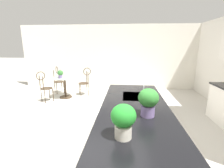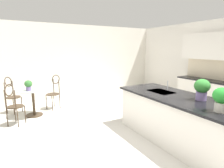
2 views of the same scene
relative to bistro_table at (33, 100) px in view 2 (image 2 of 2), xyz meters
name	(u,v)px [view 2 (image 2 of 2)]	position (x,y,z in m)	size (l,w,h in m)	color
ground_plane	(135,146)	(2.69, 1.48, -0.45)	(40.00, 40.00, 0.00)	beige
wall_left_window	(68,61)	(-1.57, 1.48, 0.90)	(0.12, 7.80, 2.70)	silver
kitchen_island	(180,120)	(2.99, 2.33, 0.02)	(2.80, 1.06, 0.92)	white
back_counter_run	(218,96)	(2.29, 4.68, 0.05)	(2.44, 0.64, 1.52)	white
upper_cabinet_run	(223,46)	(2.29, 4.66, 1.45)	(2.40, 0.36, 0.76)	white
bistro_table	(33,100)	(0.00, 0.00, 0.00)	(0.80, 0.80, 0.74)	#3D2D1E
chair_near_window	(54,90)	(-0.37, 0.64, 0.13)	(0.51, 0.52, 1.04)	#3D2D1E
chair_by_island	(13,103)	(0.51, -0.49, 0.13)	(0.53, 0.53, 1.04)	#3D2D1E
chair_toward_desk	(12,93)	(-0.58, -0.50, 0.13)	(0.53, 0.53, 1.04)	#3D2D1E
sink_faucet	(167,86)	(2.44, 2.51, 0.58)	(0.02, 0.02, 0.22)	#B2B5BA
potted_plant_on_table	(28,85)	(0.10, -0.10, 0.45)	(0.20, 0.20, 0.27)	#7A669E
potted_plant_counter_far	(222,98)	(3.84, 2.16, 0.68)	(0.26, 0.26, 0.37)	beige
potted_plant_counter_near	(202,88)	(3.29, 2.48, 0.69)	(0.27, 0.27, 0.38)	#7A669E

